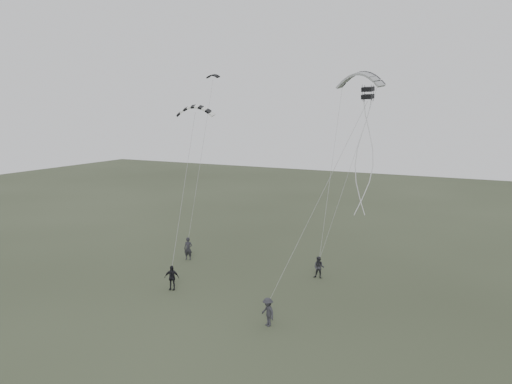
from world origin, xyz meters
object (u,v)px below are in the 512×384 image
at_px(kite_pale_large, 360,74).
at_px(kite_striped, 195,107).
at_px(kite_box, 368,93).
at_px(flyer_left, 188,249).
at_px(flyer_right, 319,267).
at_px(kite_dark_small, 213,75).
at_px(flyer_far, 268,312).
at_px(flyer_center, 172,278).

relative_size(kite_pale_large, kite_striped, 1.32).
bearing_deg(kite_box, flyer_left, 175.70).
distance_m(flyer_left, flyer_right, 11.33).
height_order(flyer_left, flyer_right, flyer_left).
relative_size(flyer_left, kite_dark_small, 1.42).
distance_m(flyer_far, kite_dark_small, 23.86).
distance_m(flyer_center, flyer_far, 8.79).
height_order(kite_dark_small, kite_box, kite_dark_small).
bearing_deg(flyer_right, flyer_left, 177.28).
bearing_deg(flyer_left, flyer_right, -13.62).
bearing_deg(flyer_right, kite_box, -45.00).
xyz_separation_m(flyer_center, flyer_far, (8.48, -2.31, -0.02)).
distance_m(kite_pale_large, kite_box, 8.76).
bearing_deg(kite_box, flyer_far, -117.42).
height_order(kite_striped, kite_box, kite_box).
bearing_deg(flyer_right, flyer_far, -94.21).
relative_size(flyer_right, kite_striped, 0.56).
distance_m(flyer_left, kite_dark_small, 15.56).
distance_m(flyer_center, kite_striped, 13.32).
bearing_deg(flyer_center, flyer_far, -38.20).
xyz_separation_m(flyer_left, flyer_far, (11.48, -8.68, -0.10)).
bearing_deg(flyer_left, kite_box, -26.72).
bearing_deg(flyer_far, flyer_center, -163.54).
height_order(flyer_center, kite_pale_large, kite_pale_large).
bearing_deg(flyer_right, kite_striped, 179.55).
bearing_deg(kite_pale_large, kite_striped, -137.40).
xyz_separation_m(flyer_left, flyer_right, (11.31, 0.50, -0.12)).
height_order(flyer_right, kite_dark_small, kite_dark_small).
xyz_separation_m(kite_dark_small, kite_pale_large, (13.44, -0.38, -0.31)).
height_order(flyer_center, kite_dark_small, kite_dark_small).
height_order(flyer_center, kite_striped, kite_striped).
distance_m(kite_dark_small, kite_striped, 6.93).
height_order(kite_pale_large, kite_box, kite_pale_large).
bearing_deg(kite_box, flyer_right, 146.52).
height_order(kite_dark_small, kite_striped, kite_dark_small).
bearing_deg(kite_pale_large, flyer_center, -113.17).
bearing_deg(flyer_center, kite_dark_small, 84.66).
relative_size(flyer_right, kite_dark_small, 1.24).
height_order(flyer_right, kite_pale_large, kite_pale_large).
xyz_separation_m(flyer_left, kite_dark_small, (-0.82, 5.65, 14.48)).
height_order(flyer_left, kite_box, kite_box).
xyz_separation_m(flyer_far, kite_pale_large, (1.13, 13.96, 14.27)).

